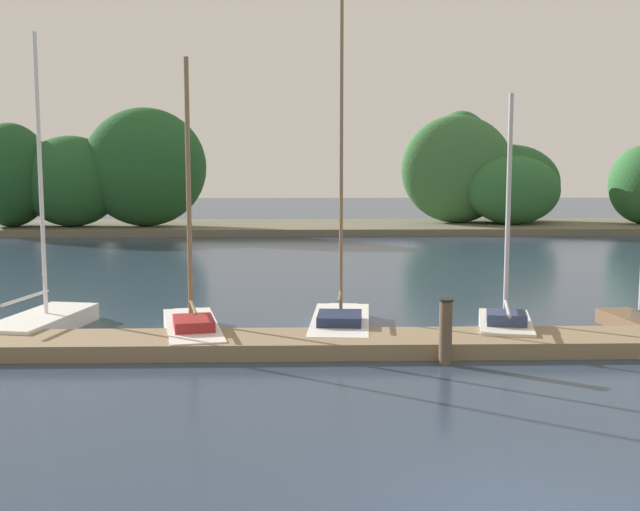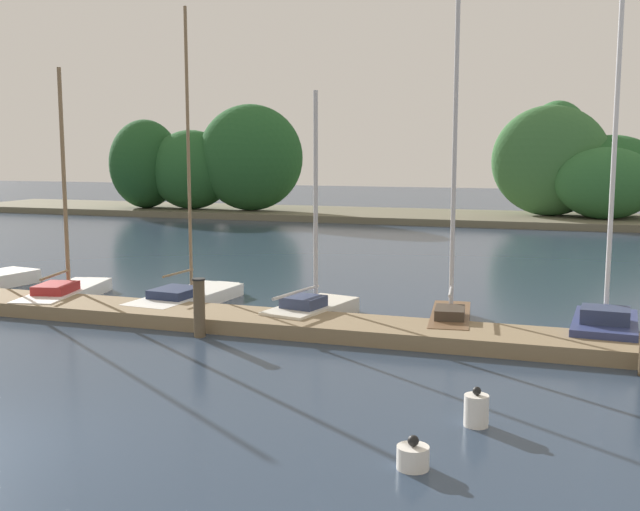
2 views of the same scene
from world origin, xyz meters
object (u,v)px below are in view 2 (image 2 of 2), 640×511
sailboat_3 (313,306)px  channel_buoy_0 (413,456)px  mooring_piling_1 (199,307)px  channel_buoy_1 (476,410)px  sailboat_2 (188,294)px  sailboat_5 (605,321)px  sailboat_1 (66,290)px  sailboat_4 (451,309)px

sailboat_3 → channel_buoy_0: 9.34m
mooring_piling_1 → channel_buoy_1: 7.86m
sailboat_2 → mooring_piling_1: 3.79m
sailboat_3 → sailboat_5: bearing=-76.7°
sailboat_1 → mooring_piling_1: (5.61, -2.55, 0.36)m
channel_buoy_0 → channel_buoy_1: channel_buoy_1 is taller
sailboat_3 → sailboat_1: bearing=102.1°
sailboat_1 → sailboat_2: bearing=-91.5°
sailboat_4 → sailboat_1: bearing=84.4°
channel_buoy_0 → sailboat_3: bearing=117.6°
sailboat_1 → sailboat_3: sailboat_1 is taller
sailboat_2 → mooring_piling_1: size_ratio=5.90×
sailboat_3 → sailboat_4: bearing=-73.5°
channel_buoy_1 → channel_buoy_0: bearing=-107.7°
sailboat_1 → sailboat_2: 3.65m
mooring_piling_1 → sailboat_1: bearing=155.6°
sailboat_1 → channel_buoy_1: 14.00m
sailboat_2 → channel_buoy_0: size_ratio=17.19×
sailboat_4 → sailboat_2: bearing=80.2°
sailboat_4 → mooring_piling_1: 6.09m
sailboat_5 → mooring_piling_1: bearing=109.8°
sailboat_3 → sailboat_4: sailboat_4 is taller
channel_buoy_1 → mooring_piling_1: bearing=150.9°
mooring_piling_1 → sailboat_5: bearing=16.5°
sailboat_5 → channel_buoy_1: sailboat_5 is taller
sailboat_4 → channel_buoy_0: 8.58m
sailboat_1 → mooring_piling_1: sailboat_1 is taller
sailboat_4 → sailboat_3: bearing=87.5°
sailboat_4 → sailboat_5: bearing=-99.0°
sailboat_3 → sailboat_4: size_ratio=0.72×
sailboat_1 → sailboat_3: size_ratio=1.14×
sailboat_5 → mooring_piling_1: (-8.97, -2.66, 0.24)m
sailboat_5 → sailboat_3: bearing=94.3°
sailboat_1 → sailboat_5: sailboat_5 is taller
mooring_piling_1 → sailboat_4: bearing=27.3°
sailboat_1 → channel_buoy_1: (12.47, -6.37, -0.08)m
sailboat_3 → sailboat_5: (7.04, 0.13, 0.11)m
sailboat_2 → sailboat_3: bearing=-94.4°
sailboat_2 → sailboat_3: size_ratio=1.41×
sailboat_1 → mooring_piling_1: 6.17m
mooring_piling_1 → channel_buoy_0: 8.50m
sailboat_1 → channel_buoy_1: size_ratio=10.33×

